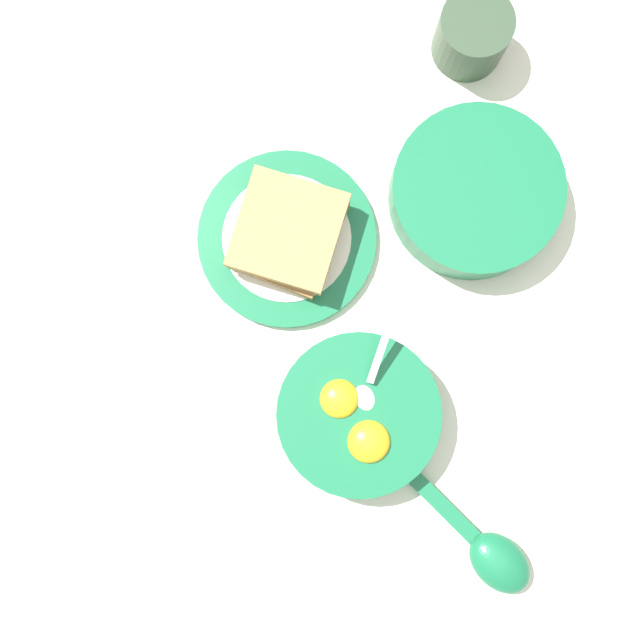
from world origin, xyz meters
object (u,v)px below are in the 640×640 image
toast_sandwich (286,229)px  soup_spoon (487,548)px  egg_bowl (356,410)px  drinking_cup (470,30)px  congee_bowl (473,188)px  toast_plate (285,235)px

toast_sandwich → soup_spoon: size_ratio=0.87×
egg_bowl → soup_spoon: 0.19m
toast_sandwich → drinking_cup: drinking_cup is taller
congee_bowl → toast_plate: bearing=-100.2°
toast_sandwich → congee_bowl: bearing=79.6°
toast_plate → congee_bowl: (0.03, 0.19, 0.02)m
egg_bowl → congee_bowl: size_ratio=0.93×
toast_sandwich → congee_bowl: size_ratio=0.83×
toast_plate → toast_sandwich: 0.03m
egg_bowl → congee_bowl: egg_bowl is taller
egg_bowl → toast_sandwich: (-0.19, 0.01, 0.00)m
toast_plate → toast_sandwich: size_ratio=1.29×
soup_spoon → congee_bowl: congee_bowl is taller
egg_bowl → soup_spoon: (0.18, 0.07, -0.01)m
congee_bowl → drinking_cup: drinking_cup is taller
egg_bowl → drinking_cup: size_ratio=2.15×
toast_plate → drinking_cup: size_ratio=2.47×
congee_bowl → soup_spoon: bearing=-21.2°
drinking_cup → toast_sandwich: bearing=-65.5°
soup_spoon → congee_bowl: 0.36m
toast_sandwich → drinking_cup: size_ratio=1.92×
toast_sandwich → drinking_cup: 0.27m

